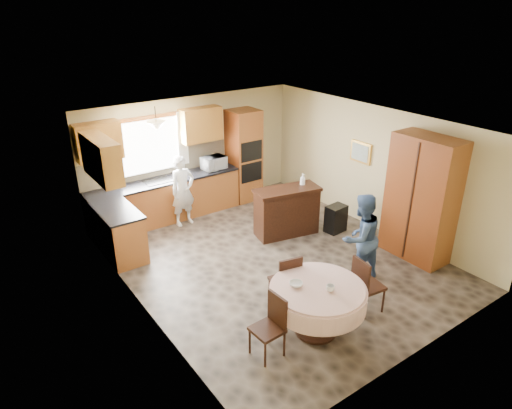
{
  "coord_description": "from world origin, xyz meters",
  "views": [
    {
      "loc": [
        -4.44,
        -5.65,
        4.34
      ],
      "look_at": [
        -0.21,
        0.3,
        1.06
      ],
      "focal_mm": 32.0,
      "sensor_mm": 36.0,
      "label": 1
    }
  ],
  "objects_px": {
    "person_dining": "(361,238)",
    "chair_left": "(271,323)",
    "chair_right": "(365,283)",
    "chair_back": "(287,279)",
    "sideboard": "(287,213)",
    "oven_tower": "(244,156)",
    "person_sink": "(183,191)",
    "dining_table": "(318,297)",
    "cupboard": "(421,199)"
  },
  "relations": [
    {
      "from": "chair_right",
      "to": "oven_tower",
      "type": "bearing_deg",
      "value": -4.16
    },
    {
      "from": "person_dining",
      "to": "chair_left",
      "type": "bearing_deg",
      "value": 16.75
    },
    {
      "from": "person_sink",
      "to": "person_dining",
      "type": "relative_size",
      "value": 0.98
    },
    {
      "from": "chair_right",
      "to": "person_dining",
      "type": "distance_m",
      "value": 0.97
    },
    {
      "from": "sideboard",
      "to": "dining_table",
      "type": "bearing_deg",
      "value": -109.1
    },
    {
      "from": "cupboard",
      "to": "chair_back",
      "type": "xyz_separation_m",
      "value": [
        -2.93,
        0.13,
        -0.63
      ]
    },
    {
      "from": "chair_back",
      "to": "sideboard",
      "type": "bearing_deg",
      "value": -117.24
    },
    {
      "from": "oven_tower",
      "to": "chair_left",
      "type": "height_order",
      "value": "oven_tower"
    },
    {
      "from": "person_sink",
      "to": "person_dining",
      "type": "height_order",
      "value": "person_dining"
    },
    {
      "from": "sideboard",
      "to": "dining_table",
      "type": "relative_size",
      "value": 0.96
    },
    {
      "from": "cupboard",
      "to": "person_sink",
      "type": "height_order",
      "value": "cupboard"
    },
    {
      "from": "cupboard",
      "to": "chair_back",
      "type": "height_order",
      "value": "cupboard"
    },
    {
      "from": "chair_left",
      "to": "chair_back",
      "type": "distance_m",
      "value": 1.02
    },
    {
      "from": "oven_tower",
      "to": "person_dining",
      "type": "relative_size",
      "value": 1.39
    },
    {
      "from": "sideboard",
      "to": "chair_left",
      "type": "bearing_deg",
      "value": -120.51
    },
    {
      "from": "oven_tower",
      "to": "dining_table",
      "type": "relative_size",
      "value": 1.58
    },
    {
      "from": "oven_tower",
      "to": "person_sink",
      "type": "height_order",
      "value": "oven_tower"
    },
    {
      "from": "cupboard",
      "to": "person_dining",
      "type": "relative_size",
      "value": 1.48
    },
    {
      "from": "chair_right",
      "to": "person_dining",
      "type": "relative_size",
      "value": 0.6
    },
    {
      "from": "sideboard",
      "to": "person_dining",
      "type": "xyz_separation_m",
      "value": [
        -0.02,
        -1.95,
        0.3
      ]
    },
    {
      "from": "chair_back",
      "to": "oven_tower",
      "type": "bearing_deg",
      "value": -103.88
    },
    {
      "from": "person_dining",
      "to": "oven_tower",
      "type": "bearing_deg",
      "value": -92.98
    },
    {
      "from": "chair_left",
      "to": "person_sink",
      "type": "xyz_separation_m",
      "value": [
        0.86,
        4.16,
        0.26
      ]
    },
    {
      "from": "sideboard",
      "to": "cupboard",
      "type": "relative_size",
      "value": 0.57
    },
    {
      "from": "dining_table",
      "to": "chair_left",
      "type": "height_order",
      "value": "chair_left"
    },
    {
      "from": "dining_table",
      "to": "person_dining",
      "type": "distance_m",
      "value": 1.66
    },
    {
      "from": "cupboard",
      "to": "chair_left",
      "type": "xyz_separation_m",
      "value": [
        -3.72,
        -0.52,
        -0.65
      ]
    },
    {
      "from": "dining_table",
      "to": "chair_right",
      "type": "relative_size",
      "value": 1.47
    },
    {
      "from": "person_sink",
      "to": "sideboard",
      "type": "bearing_deg",
      "value": -53.12
    },
    {
      "from": "dining_table",
      "to": "chair_left",
      "type": "relative_size",
      "value": 1.53
    },
    {
      "from": "chair_right",
      "to": "chair_back",
      "type": "bearing_deg",
      "value": 57.82
    },
    {
      "from": "sideboard",
      "to": "person_sink",
      "type": "distance_m",
      "value": 2.19
    },
    {
      "from": "chair_left",
      "to": "chair_right",
      "type": "distance_m",
      "value": 1.68
    },
    {
      "from": "chair_left",
      "to": "person_sink",
      "type": "distance_m",
      "value": 4.25
    },
    {
      "from": "chair_back",
      "to": "person_dining",
      "type": "height_order",
      "value": "person_dining"
    },
    {
      "from": "chair_back",
      "to": "person_sink",
      "type": "bearing_deg",
      "value": -79.57
    },
    {
      "from": "dining_table",
      "to": "chair_back",
      "type": "distance_m",
      "value": 0.69
    },
    {
      "from": "sideboard",
      "to": "cupboard",
      "type": "xyz_separation_m",
      "value": [
        1.4,
        -2.02,
        0.67
      ]
    },
    {
      "from": "sideboard",
      "to": "cupboard",
      "type": "bearing_deg",
      "value": -43.58
    },
    {
      "from": "oven_tower",
      "to": "chair_back",
      "type": "xyz_separation_m",
      "value": [
        -1.86,
        -3.9,
        -0.55
      ]
    },
    {
      "from": "oven_tower",
      "to": "dining_table",
      "type": "xyz_separation_m",
      "value": [
        -1.87,
        -4.58,
        -0.47
      ]
    },
    {
      "from": "oven_tower",
      "to": "sideboard",
      "type": "height_order",
      "value": "oven_tower"
    },
    {
      "from": "sideboard",
      "to": "dining_table",
      "type": "distance_m",
      "value": 3.01
    },
    {
      "from": "chair_right",
      "to": "person_dining",
      "type": "height_order",
      "value": "person_dining"
    },
    {
      "from": "chair_left",
      "to": "person_dining",
      "type": "xyz_separation_m",
      "value": [
        2.3,
        0.6,
        0.28
      ]
    },
    {
      "from": "dining_table",
      "to": "chair_back",
      "type": "bearing_deg",
      "value": 88.78
    },
    {
      "from": "chair_back",
      "to": "chair_right",
      "type": "bearing_deg",
      "value": 151.8
    },
    {
      "from": "person_dining",
      "to": "sideboard",
      "type": "bearing_deg",
      "value": -88.51
    },
    {
      "from": "person_sink",
      "to": "person_dining",
      "type": "xyz_separation_m",
      "value": [
        1.44,
        -3.56,
        0.02
      ]
    },
    {
      "from": "cupboard",
      "to": "chair_left",
      "type": "height_order",
      "value": "cupboard"
    }
  ]
}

